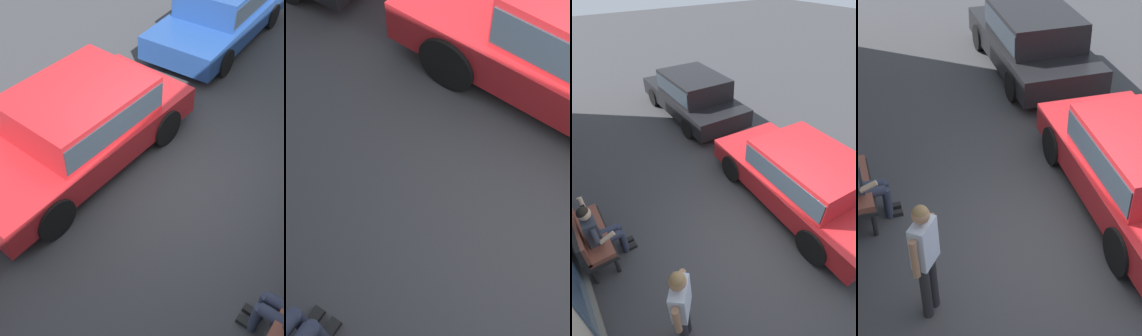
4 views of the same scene
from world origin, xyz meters
The scene contains 0 objects.
Camera 2 is at (0.09, 2.60, 4.57)m, focal length 55.00 mm.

